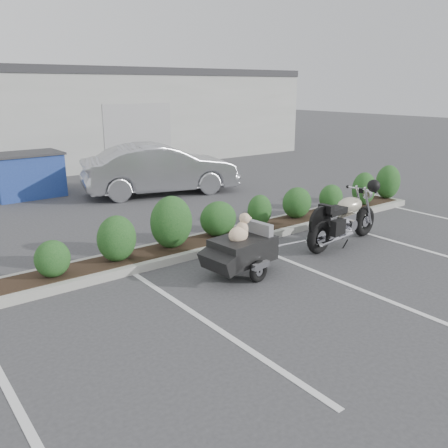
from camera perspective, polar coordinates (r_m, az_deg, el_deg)
ground at (r=8.22m, az=4.32°, el=-7.27°), size 90.00×90.00×0.00m
planter_kerb at (r=10.38m, az=0.43°, el=-1.69°), size 12.00×1.00×0.15m
building at (r=23.20m, az=-25.22°, el=11.64°), size 26.00×10.00×4.00m
motorcycle at (r=10.36m, az=14.27°, el=0.52°), size 2.41×0.87×1.38m
pet_trailer at (r=8.48m, az=2.19°, el=-2.99°), size 1.93×1.09×1.14m
sedan at (r=15.01m, az=-7.64°, el=6.58°), size 5.01×2.83×1.56m
dumpster at (r=15.66m, az=-22.60°, el=5.51°), size 2.07×1.43×1.35m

